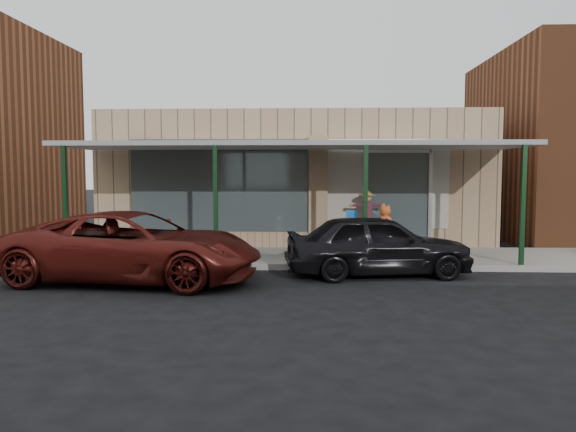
{
  "coord_description": "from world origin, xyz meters",
  "views": [
    {
      "loc": [
        0.53,
        -11.28,
        2.37
      ],
      "look_at": [
        -0.07,
        2.6,
        1.26
      ],
      "focal_mm": 35.0,
      "sensor_mm": 36.0,
      "label": 1
    }
  ],
  "objects_px": {
    "handicap_sign": "(351,228)",
    "parked_sedan": "(378,245)",
    "barrel_pumpkin": "(142,245)",
    "barrel_scarecrow": "(367,229)",
    "car_maroon": "(134,247)"
  },
  "relations": [
    {
      "from": "barrel_pumpkin",
      "to": "parked_sedan",
      "type": "xyz_separation_m",
      "value": [
        5.95,
        -1.77,
        0.28
      ]
    },
    {
      "from": "barrel_scarecrow",
      "to": "handicap_sign",
      "type": "height_order",
      "value": "barrel_scarecrow"
    },
    {
      "from": "parked_sedan",
      "to": "car_maroon",
      "type": "distance_m",
      "value": 5.38
    },
    {
      "from": "barrel_pumpkin",
      "to": "parked_sedan",
      "type": "distance_m",
      "value": 6.22
    },
    {
      "from": "handicap_sign",
      "to": "parked_sedan",
      "type": "bearing_deg",
      "value": -59.59
    },
    {
      "from": "barrel_pumpkin",
      "to": "barrel_scarecrow",
      "type": "bearing_deg",
      "value": 15.03
    },
    {
      "from": "parked_sedan",
      "to": "car_maroon",
      "type": "xyz_separation_m",
      "value": [
        -5.3,
        -0.89,
        0.04
      ]
    },
    {
      "from": "handicap_sign",
      "to": "parked_sedan",
      "type": "relative_size",
      "value": 0.29
    },
    {
      "from": "handicap_sign",
      "to": "parked_sedan",
      "type": "distance_m",
      "value": 1.26
    },
    {
      "from": "barrel_pumpkin",
      "to": "parked_sedan",
      "type": "bearing_deg",
      "value": -16.59
    },
    {
      "from": "barrel_pumpkin",
      "to": "car_maroon",
      "type": "distance_m",
      "value": 2.76
    },
    {
      "from": "barrel_scarecrow",
      "to": "car_maroon",
      "type": "xyz_separation_m",
      "value": [
        -5.39,
        -4.28,
        0.04
      ]
    },
    {
      "from": "barrel_scarecrow",
      "to": "barrel_pumpkin",
      "type": "distance_m",
      "value": 6.26
    },
    {
      "from": "barrel_pumpkin",
      "to": "car_maroon",
      "type": "xyz_separation_m",
      "value": [
        0.65,
        -2.66,
        0.32
      ]
    },
    {
      "from": "handicap_sign",
      "to": "barrel_scarecrow",
      "type": "bearing_deg",
      "value": 80.98
    }
  ]
}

